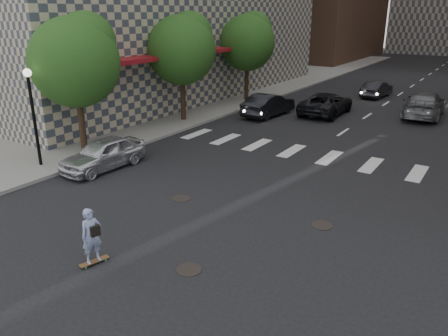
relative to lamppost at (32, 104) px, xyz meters
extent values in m
plane|color=black|center=(9.50, -0.50, -2.93)|extent=(160.00, 160.00, 0.00)
cube|color=gray|center=(-5.00, 19.50, -2.86)|extent=(13.00, 80.00, 0.15)
cube|color=black|center=(-1.70, 9.50, -0.93)|extent=(0.30, 14.00, 4.00)
cube|color=maroon|center=(-0.90, 9.50, 1.17)|extent=(1.60, 14.00, 0.25)
cylinder|color=black|center=(0.00, 0.00, -0.78)|extent=(0.14, 0.14, 4.00)
sphere|color=#F2EACC|center=(0.00, 0.00, 1.32)|extent=(0.36, 0.36, 0.36)
cylinder|color=#382619|center=(0.00, 2.50, -1.38)|extent=(0.32, 0.32, 2.80)
sphere|color=#224617|center=(0.00, 2.50, 1.52)|extent=(4.20, 4.20, 4.20)
sphere|color=#224617|center=(0.20, 3.10, 2.42)|extent=(2.80, 2.80, 2.80)
cylinder|color=#382619|center=(0.00, 10.50, -1.38)|extent=(0.32, 0.32, 2.80)
sphere|color=#224617|center=(0.00, 10.50, 1.52)|extent=(4.20, 4.20, 4.20)
sphere|color=#224617|center=(0.20, 11.10, 2.42)|extent=(2.80, 2.80, 2.80)
cylinder|color=#382619|center=(0.00, 18.50, -1.38)|extent=(0.32, 0.32, 2.80)
sphere|color=#224617|center=(0.00, 18.50, 1.52)|extent=(4.20, 4.20, 4.20)
sphere|color=#224617|center=(0.20, 19.10, 2.42)|extent=(2.80, 2.80, 2.80)
cylinder|color=black|center=(10.70, -3.00, -2.92)|extent=(0.70, 0.70, 0.02)
cylinder|color=black|center=(7.50, 0.70, -2.92)|extent=(0.70, 0.70, 0.02)
cylinder|color=black|center=(12.80, 1.50, -2.92)|extent=(0.70, 0.70, 0.02)
cube|color=brown|center=(8.28, -4.19, -2.85)|extent=(0.43, 0.87, 0.02)
cylinder|color=green|center=(8.12, -4.46, -2.91)|extent=(0.04, 0.06, 0.06)
cylinder|color=green|center=(8.27, -4.50, -2.91)|extent=(0.04, 0.06, 0.06)
cylinder|color=green|center=(8.28, -3.88, -2.91)|extent=(0.04, 0.06, 0.06)
cylinder|color=green|center=(8.43, -3.92, -2.91)|extent=(0.04, 0.06, 0.06)
imported|color=#8791C4|center=(8.28, -4.19, -2.05)|extent=(0.52, 0.66, 1.60)
cube|color=black|center=(8.45, -4.19, -1.85)|extent=(0.16, 0.28, 0.30)
imported|color=silver|center=(2.50, 1.50, -2.23)|extent=(1.84, 4.19, 1.40)
imported|color=black|center=(3.81, 14.91, -2.18)|extent=(1.92, 4.69, 1.51)
imported|color=slate|center=(12.68, 20.32, -2.11)|extent=(2.54, 5.78, 1.65)
imported|color=black|center=(6.91, 17.50, -2.19)|extent=(2.53, 5.36, 1.48)
imported|color=black|center=(8.13, 25.78, -2.28)|extent=(1.74, 4.09, 1.31)
camera|label=1|loc=(17.12, -11.14, 3.77)|focal=35.00mm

